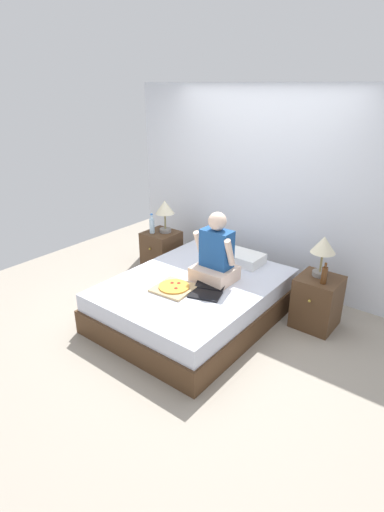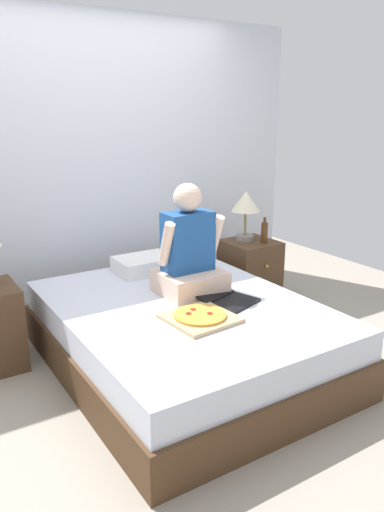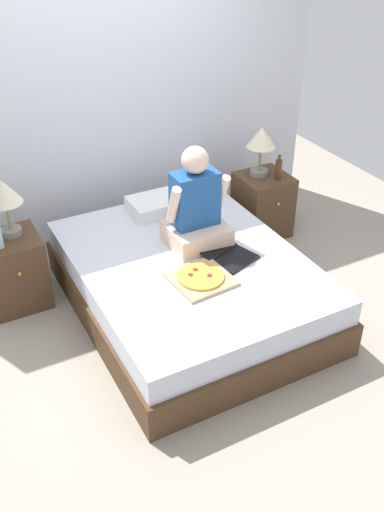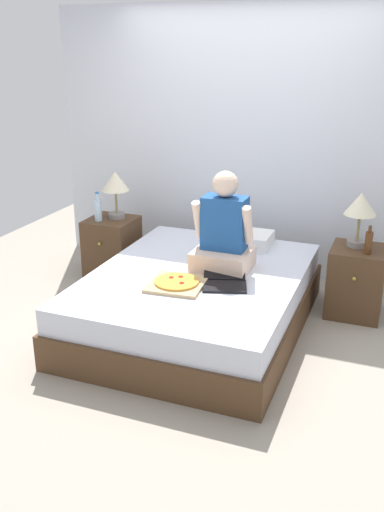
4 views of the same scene
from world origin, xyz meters
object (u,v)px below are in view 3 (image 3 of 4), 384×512
beer_bottle (278,169)px  laptop (228,255)px  nightstand_right (263,205)px  person_seated (196,209)px  lamp_on_right_nightstand (261,141)px  bed (189,284)px  lamp_on_left_nightstand (4,196)px  pizza_box (201,278)px  nightstand_left (15,271)px

beer_bottle → laptop: size_ratio=0.47×
nightstand_right → person_seated: size_ratio=0.75×
lamp_on_right_nightstand → beer_bottle: 0.29m
bed → person_seated: (0.16, 0.17, 0.52)m
lamp_on_left_nightstand → person_seated: size_ratio=0.58×
nightstand_right → beer_bottle: (0.07, -0.10, 0.39)m
bed → pizza_box: (-0.05, -0.29, 0.26)m
bed → lamp_on_left_nightstand: size_ratio=4.62×
nightstand_right → lamp_on_right_nightstand: bearing=120.9°
bed → nightstand_left: size_ratio=3.58×
lamp_on_left_nightstand → beer_bottle: (2.32, -0.15, -0.23)m
nightstand_left → nightstand_right: 2.29m
beer_bottle → lamp_on_right_nightstand: bearing=123.7°
beer_bottle → person_seated: 1.15m
lamp_on_left_nightstand → laptop: lamp_on_left_nightstand is taller
lamp_on_right_nightstand → person_seated: 1.13m
lamp_on_right_nightstand → laptop: lamp_on_right_nightstand is taller
lamp_on_right_nightstand → nightstand_left: bearing=-178.7°
pizza_box → nightstand_left: bearing=137.7°
laptop → pizza_box: bearing=-153.2°
lamp_on_right_nightstand → beer_bottle: size_ratio=1.96×
lamp_on_right_nightstand → laptop: size_ratio=0.91×
bed → lamp_on_right_nightstand: 1.51m
person_seated → pizza_box: size_ratio=1.81×
lamp_on_right_nightstand → pizza_box: (-1.17, -1.05, -0.42)m
nightstand_right → laptop: (-0.88, -0.83, 0.20)m
nightstand_left → nightstand_right: (2.29, 0.00, 0.00)m
person_seated → laptop: person_seated is taller
bed → person_seated: size_ratio=2.67×
nightstand_left → lamp_on_left_nightstand: (0.04, 0.05, 0.62)m
lamp_on_right_nightstand → beer_bottle: lamp_on_right_nightstand is taller
lamp_on_right_nightstand → pizza_box: bearing=-138.2°
person_seated → laptop: size_ratio=1.59×
pizza_box → lamp_on_right_nightstand: bearing=41.8°
laptop → pizza_box: size_ratio=1.14×
nightstand_right → pizza_box: size_ratio=1.35×
beer_bottle → laptop: 1.21m
person_seated → laptop: (0.11, -0.30, -0.27)m
lamp_on_right_nightstand → pizza_box: size_ratio=1.04×
nightstand_left → beer_bottle: 2.40m
bed → beer_bottle: size_ratio=9.05×
nightstand_right → lamp_on_right_nightstand: 0.62m
nightstand_right → laptop: bearing=-136.5°
nightstand_left → lamp_on_left_nightstand: lamp_on_left_nightstand is taller
nightstand_left → lamp_on_left_nightstand: size_ratio=1.29×
laptop → person_seated: bearing=110.2°
lamp_on_left_nightstand → pizza_box: lamp_on_left_nightstand is taller
nightstand_left → beer_bottle: beer_bottle is taller
lamp_on_left_nightstand → laptop: 1.69m
bed → person_seated: 0.57m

